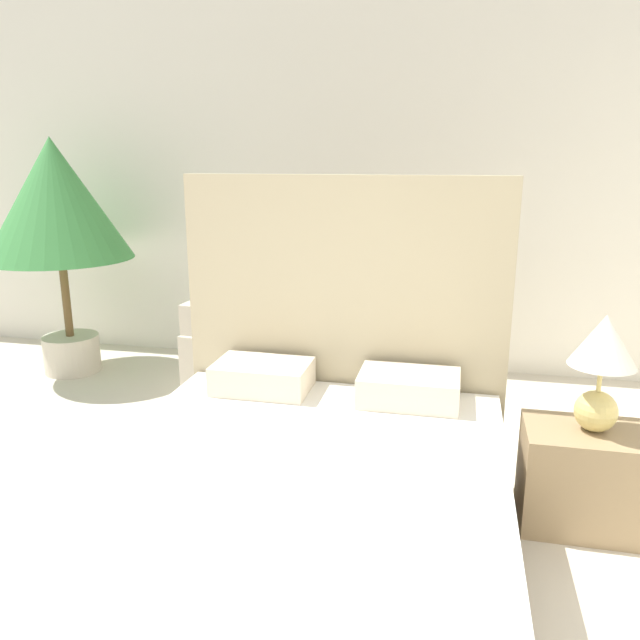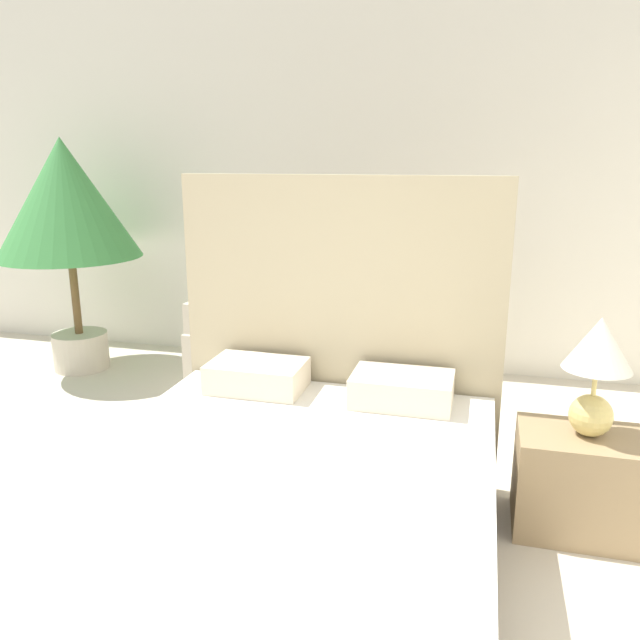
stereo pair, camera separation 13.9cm
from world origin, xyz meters
name	(u,v)px [view 2 (the right image)]	position (x,y,z in m)	size (l,w,h in m)	color
wall_back	(372,180)	(0.00, 4.09, 1.45)	(10.00, 0.06, 2.90)	silver
bed	(285,509)	(0.18, 1.34, 0.31)	(1.61, 2.00, 1.54)	#4C4238
armchair_near_window_left	(248,348)	(-0.72, 3.27, 0.30)	(0.67, 0.77, 0.94)	beige
armchair_near_window_right	(368,358)	(0.15, 3.27, 0.30)	(0.63, 0.73, 0.94)	beige
potted_palm	(66,206)	(-2.16, 3.36, 1.27)	(1.06, 1.06, 1.77)	beige
nightstand	(577,482)	(1.33, 2.00, 0.23)	(0.53, 0.39, 0.46)	#937A56
table_lamp	(597,362)	(1.35, 2.00, 0.79)	(0.28, 0.28, 0.53)	tan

